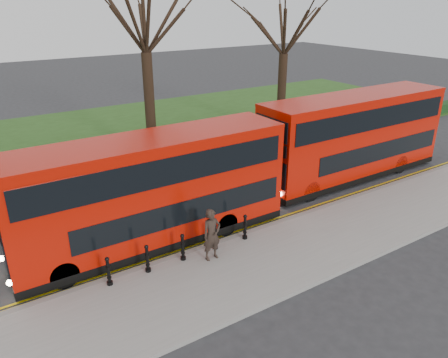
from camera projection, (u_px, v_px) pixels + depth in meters
ground at (210, 233)px, 17.94m from camera, size 120.00×120.00×0.00m
pavement at (253, 266)px, 15.59m from camera, size 60.00×4.00×0.15m
kerb at (223, 242)px, 17.14m from camera, size 60.00×0.25×0.16m
grass_verge at (95, 140)px, 29.55m from camera, size 60.00×18.00×0.06m
hedge at (143, 172)px, 23.05m from camera, size 60.00×0.90×0.80m
yellow_line_outer at (219, 240)px, 17.40m from camera, size 60.00×0.10×0.01m
yellow_line_inner at (216, 238)px, 17.55m from camera, size 60.00×0.10×0.01m
tree_mid at (144, 14)px, 23.57m from camera, size 7.13×7.13×11.14m
tree_right at (285, 27)px, 28.95m from camera, size 6.31×6.31×9.85m
bollard_row at (183, 248)px, 15.67m from camera, size 5.65×0.15×1.00m
bus_lead at (152, 192)px, 16.52m from camera, size 10.73×2.46×4.27m
bus_rear at (353, 137)px, 22.76m from camera, size 11.08×2.55×4.41m
pedestrian at (212, 235)px, 15.56m from camera, size 0.73×0.49×1.96m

